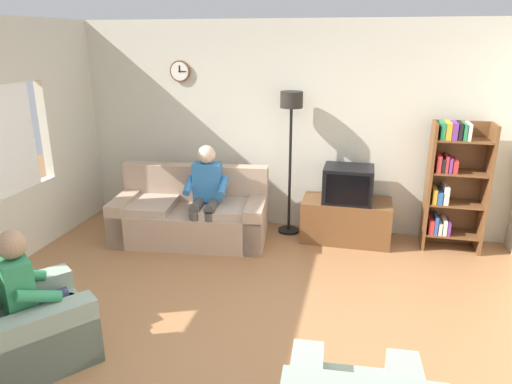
# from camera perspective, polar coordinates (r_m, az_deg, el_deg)

# --- Properties ---
(ground_plane) EXTENTS (12.00, 12.00, 0.00)m
(ground_plane) POSITION_cam_1_polar(r_m,az_deg,el_deg) (4.32, -2.47, -16.65)
(ground_plane) COLOR #9E6B42
(back_wall_assembly) EXTENTS (6.20, 0.17, 2.70)m
(back_wall_assembly) POSITION_cam_1_polar(r_m,az_deg,el_deg) (6.24, 3.97, 7.88)
(back_wall_assembly) COLOR beige
(back_wall_assembly) RESTS_ON ground_plane
(couch) EXTENTS (1.99, 1.09, 0.90)m
(couch) POSITION_cam_1_polar(r_m,az_deg,el_deg) (6.04, -7.87, -2.85)
(couch) COLOR tan
(couch) RESTS_ON ground_plane
(tv_stand) EXTENTS (1.10, 0.56, 0.53)m
(tv_stand) POSITION_cam_1_polar(r_m,az_deg,el_deg) (6.07, 10.88, -3.38)
(tv_stand) COLOR brown
(tv_stand) RESTS_ON ground_plane
(tv) EXTENTS (0.60, 0.49, 0.44)m
(tv) POSITION_cam_1_polar(r_m,az_deg,el_deg) (5.89, 11.14, 0.95)
(tv) COLOR black
(tv) RESTS_ON tv_stand
(bookshelf) EXTENTS (0.68, 0.36, 1.56)m
(bookshelf) POSITION_cam_1_polar(r_m,az_deg,el_deg) (6.04, 22.76, 1.12)
(bookshelf) COLOR brown
(bookshelf) RESTS_ON ground_plane
(floor_lamp) EXTENTS (0.28, 0.28, 1.85)m
(floor_lamp) POSITION_cam_1_polar(r_m,az_deg,el_deg) (5.91, 4.28, 8.27)
(floor_lamp) COLOR black
(floor_lamp) RESTS_ON ground_plane
(armchair_near_window) EXTENTS (1.17, 1.19, 0.90)m
(armchair_near_window) POSITION_cam_1_polar(r_m,az_deg,el_deg) (4.25, -26.28, -14.65)
(armchair_near_window) COLOR gray
(armchair_near_window) RESTS_ON ground_plane
(person_on_couch) EXTENTS (0.54, 0.57, 1.24)m
(person_on_couch) POSITION_cam_1_polar(r_m,az_deg,el_deg) (5.73, -6.11, 0.15)
(person_on_couch) COLOR #3372B2
(person_on_couch) RESTS_ON ground_plane
(person_in_left_armchair) EXTENTS (0.62, 0.64, 1.12)m
(person_in_left_armchair) POSITION_cam_1_polar(r_m,az_deg,el_deg) (4.12, -25.68, -10.63)
(person_in_left_armchair) COLOR #338C59
(person_in_left_armchair) RESTS_ON ground_plane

